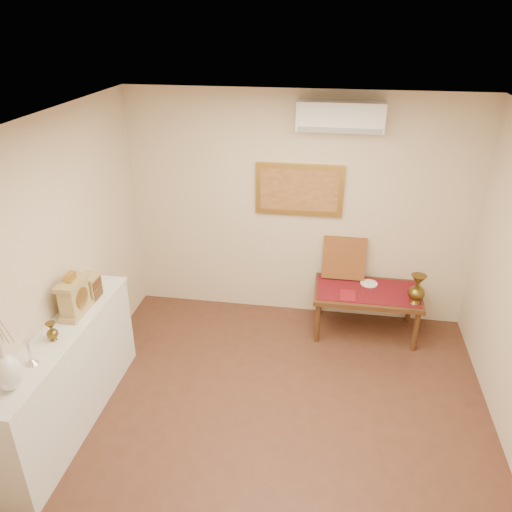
% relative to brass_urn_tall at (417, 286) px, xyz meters
% --- Properties ---
extents(floor, '(4.50, 4.50, 0.00)m').
position_rel_brass_urn_tall_xyz_m(floor, '(-1.35, -1.69, -0.76)').
color(floor, '#563022').
rests_on(floor, ground).
extents(ceiling, '(4.50, 4.50, 0.00)m').
position_rel_brass_urn_tall_xyz_m(ceiling, '(-1.35, -1.69, 1.94)').
color(ceiling, white).
rests_on(ceiling, ground).
extents(wall_back, '(4.00, 0.02, 2.70)m').
position_rel_brass_urn_tall_xyz_m(wall_back, '(-1.35, 0.56, 0.59)').
color(wall_back, beige).
rests_on(wall_back, ground).
extents(wall_left, '(0.02, 4.50, 2.70)m').
position_rel_brass_urn_tall_xyz_m(wall_left, '(-3.35, -1.69, 0.59)').
color(wall_left, beige).
rests_on(wall_left, ground).
extents(candlestick, '(0.10, 0.10, 0.21)m').
position_rel_brass_urn_tall_xyz_m(candlestick, '(-3.17, -2.11, 0.32)').
color(candlestick, silver).
rests_on(candlestick, display_ledge).
extents(brass_urn_small, '(0.10, 0.10, 0.22)m').
position_rel_brass_urn_tall_xyz_m(brass_urn_small, '(-3.17, -1.80, 0.32)').
color(brass_urn_small, brown).
rests_on(brass_urn_small, display_ledge).
extents(table_cloth, '(1.14, 0.59, 0.01)m').
position_rel_brass_urn_tall_xyz_m(table_cloth, '(-0.50, 0.19, -0.21)').
color(table_cloth, maroon).
rests_on(table_cloth, low_table).
extents(brass_urn_tall, '(0.18, 0.18, 0.41)m').
position_rel_brass_urn_tall_xyz_m(brass_urn_tall, '(0.00, 0.00, 0.00)').
color(brass_urn_tall, brown).
rests_on(brass_urn_tall, table_cloth).
extents(plate, '(0.20, 0.20, 0.01)m').
position_rel_brass_urn_tall_xyz_m(plate, '(-0.48, 0.34, -0.20)').
color(plate, white).
rests_on(plate, table_cloth).
extents(menu, '(0.18, 0.25, 0.01)m').
position_rel_brass_urn_tall_xyz_m(menu, '(-0.72, 0.02, -0.20)').
color(menu, maroon).
rests_on(menu, table_cloth).
extents(cushion, '(0.50, 0.20, 0.51)m').
position_rel_brass_urn_tall_xyz_m(cushion, '(-0.79, 0.47, 0.04)').
color(cushion, '#5C1B12').
rests_on(cushion, table_cloth).
extents(display_ledge, '(0.37, 2.02, 0.98)m').
position_rel_brass_urn_tall_xyz_m(display_ledge, '(-3.17, -1.69, -0.27)').
color(display_ledge, silver).
rests_on(display_ledge, floor).
extents(mantel_clock, '(0.17, 0.36, 0.41)m').
position_rel_brass_urn_tall_xyz_m(mantel_clock, '(-3.17, -1.39, 0.39)').
color(mantel_clock, tan).
rests_on(mantel_clock, display_ledge).
extents(wooden_chest, '(0.16, 0.21, 0.24)m').
position_rel_brass_urn_tall_xyz_m(wooden_chest, '(-3.16, -1.12, 0.34)').
color(wooden_chest, tan).
rests_on(wooden_chest, display_ledge).
extents(low_table, '(1.20, 0.70, 0.55)m').
position_rel_brass_urn_tall_xyz_m(low_table, '(-0.50, 0.19, -0.28)').
color(low_table, '#4D2D17').
rests_on(low_table, floor).
extents(painting, '(1.00, 0.06, 0.60)m').
position_rel_brass_urn_tall_xyz_m(painting, '(-1.35, 0.53, 0.84)').
color(painting, '#B68B3A').
rests_on(painting, wall_back).
extents(ac_unit, '(0.90, 0.25, 0.30)m').
position_rel_brass_urn_tall_xyz_m(ac_unit, '(-0.95, 0.43, 1.68)').
color(ac_unit, white).
rests_on(ac_unit, wall_back).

